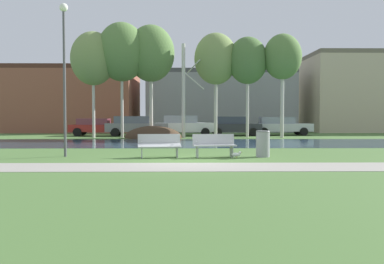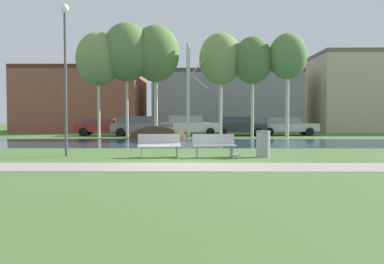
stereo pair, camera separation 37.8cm
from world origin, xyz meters
name	(u,v)px [view 2 (the right image)]	position (x,y,z in m)	size (l,w,h in m)	color
ground_plane	(190,142)	(0.00, 10.00, 0.00)	(120.00, 120.00, 0.00)	#476B33
paved_path_strip	(185,167)	(0.00, -2.08, 0.01)	(60.00, 2.16, 0.01)	gray
river_band	(190,143)	(0.00, 9.08, 0.00)	(80.00, 7.72, 0.01)	#2D475B
soil_mound	(158,138)	(-2.31, 14.24, 0.00)	(3.99, 3.01, 1.71)	#423021
bench_left	(159,145)	(-1.04, 0.90, 0.47)	(1.66, 0.75, 0.87)	#9EA0A3
bench_right	(214,145)	(1.02, 0.90, 0.47)	(1.66, 0.75, 0.87)	#9EA0A3
trash_bin	(263,143)	(2.87, 1.03, 0.51)	(0.54, 0.54, 0.99)	gray
seagull	(236,154)	(1.83, 0.69, 0.13)	(0.40, 0.15, 0.25)	white
streetlamp	(65,56)	(-4.65, 1.25, 3.83)	(0.32, 0.32, 5.80)	#4C4C51
birch_far_left	(98,59)	(-6.54, 14.78, 5.55)	(3.13, 3.13, 7.44)	beige
birch_left	(127,52)	(-4.57, 15.00, 6.05)	(3.46, 3.46, 8.14)	beige
birch_center_left	(156,54)	(-2.55, 15.49, 6.01)	(3.39, 3.39, 8.07)	beige
birch_center	(189,90)	(-0.16, 14.83, 3.39)	(1.60, 2.64, 6.63)	beige
birch_center_right	(221,59)	(2.13, 15.76, 5.67)	(3.12, 3.12, 7.57)	beige
birch_right	(253,61)	(4.38, 15.26, 5.49)	(2.81, 2.81, 7.20)	beige
birch_far_right	(288,57)	(6.79, 14.84, 5.69)	(2.68, 2.68, 7.34)	beige
parked_van_nearest_red	(103,126)	(-6.94, 17.75, 0.72)	(4.23, 2.04, 1.34)	maroon
parked_sedan_second_grey	(141,125)	(-3.88, 17.55, 0.80)	(4.76, 2.03, 1.52)	slate
parked_hatch_third_white	(189,125)	(-0.18, 17.64, 0.82)	(4.57, 2.00, 1.58)	silver
parked_wagon_fourth_dark	(238,126)	(3.62, 17.80, 0.78)	(4.09, 2.11, 1.49)	#282B30
parked_suv_fifth_silver	(286,126)	(7.45, 18.35, 0.77)	(4.70, 2.00, 1.45)	#B2B5BC
building_brick_low	(84,100)	(-10.76, 26.71, 3.07)	(11.36, 9.08, 6.15)	brown
building_grey_warehouse	(225,102)	(3.31, 27.78, 2.98)	(14.12, 8.20, 5.95)	gray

